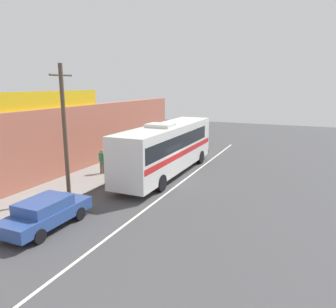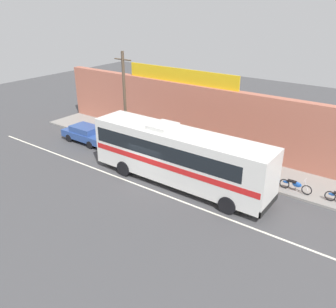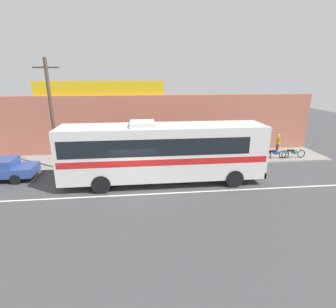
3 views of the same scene
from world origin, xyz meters
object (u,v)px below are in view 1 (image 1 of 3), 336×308
Objects in this scene: parked_car at (46,212)px; pedestrian_by_curb at (165,136)px; motorcycle_black at (173,143)px; pedestrian_far_right at (102,159)px; utility_pole at (65,131)px; motorcycle_orange at (179,140)px; intercity_bus at (167,146)px; motorcycle_green at (164,147)px; motorcycle_purple at (155,151)px.

parked_car is 2.69× the size of pedestrian_by_curb.
motorcycle_black is 11.09m from pedestrian_far_right.
utility_pole is 3.73× the size of motorcycle_orange.
parked_car is at bearing -161.66° from pedestrian_far_right.
motorcycle_black is at bearing 20.06° from intercity_bus.
intercity_bus is 7.40× the size of pedestrian_by_curb.
motorcycle_black is at bearing 5.48° from parked_car.
pedestrian_by_curb is (3.48, 1.40, 0.51)m from motorcycle_green.
pedestrian_by_curb reaches higher than motorcycle_orange.
motorcycle_orange is (17.45, 0.40, -3.33)m from utility_pole.
parked_car reaches higher than motorcycle_purple.
intercity_bus is 5.77m from motorcycle_purple.
motorcycle_green is 4.08m from motorcycle_orange.
motorcycle_purple is at bearing -178.93° from motorcycle_orange.
motorcycle_purple is (4.58, 3.17, -1.50)m from intercity_bus.
motorcycle_green is at bearing 6.02° from parked_car.
motorcycle_green is (6.43, 3.20, -1.50)m from intercity_bus.
motorcycle_purple is 0.94× the size of motorcycle_orange.
motorcycle_green is 2.59m from motorcycle_black.
motorcycle_orange is at bearing 5.07° from parked_car.
utility_pole is at bearing -178.66° from motorcycle_green.
utility_pole is 3.95× the size of motorcycle_purple.
motorcycle_purple is at bearing -165.07° from pedestrian_by_curb.
pedestrian_by_curb is (16.85, 1.71, -2.82)m from utility_pole.
motorcycle_green and motorcycle_purple have the same top height.
motorcycle_green is 1.07× the size of motorcycle_purple.
motorcycle_black is (4.44, 0.12, 0.00)m from motorcycle_purple.
pedestrian_far_right is at bearing 116.17° from intercity_bus.
motorcycle_orange is 1.53m from pedestrian_by_curb.
parked_car reaches higher than motorcycle_orange.
motorcycle_green is (13.37, 0.31, -3.33)m from utility_pole.
intercity_bus is at bearing -155.12° from pedestrian_by_curb.
pedestrian_far_right is at bearing 171.73° from motorcycle_purple.
pedestrian_by_curb is 11.95m from pedestrian_far_right.
intercity_bus is 10.30m from parked_car.
pedestrian_by_curb is at bearing 114.51° from motorcycle_orange.
parked_car is 2.38× the size of motorcycle_purple.
motorcycle_green is 3.78m from pedestrian_by_curb.
intercity_bus is 2.75× the size of parked_car.
utility_pole is 4.48× the size of pedestrian_by_curb.
intercity_bus reaches higher than motorcycle_green.
motorcycle_purple is at bearing -179.23° from motorcycle_green.
motorcycle_green is at bearing -177.97° from motorcycle_black.
motorcycle_purple is 5.93m from motorcycle_orange.
motorcycle_purple is 0.98× the size of motorcycle_black.
utility_pole reaches higher than motorcycle_green.
pedestrian_far_right is (4.91, 1.25, -2.74)m from utility_pole.
parked_car reaches higher than motorcycle_green.
parked_car is 14.79m from motorcycle_purple.
pedestrian_far_right is at bearing 173.69° from motorcycle_green.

